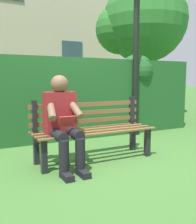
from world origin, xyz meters
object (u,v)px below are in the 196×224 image
person_seated (63,120)px  lamp_post (136,42)px  park_bench (92,128)px  tree_far (140,22)px

person_seated → lamp_post: lamp_post is taller
park_bench → lamp_post: (-1.47, -1.06, 1.40)m
person_seated → lamp_post: 2.62m
park_bench → person_seated: 0.55m
tree_far → lamp_post: tree_far is taller
park_bench → tree_far: 5.34m
lamp_post → tree_far: bearing=-127.8°
park_bench → tree_far: bearing=-134.0°
park_bench → tree_far: (-3.32, -3.44, 2.39)m
tree_far → lamp_post: bearing=52.2°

